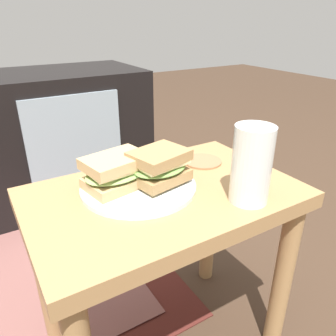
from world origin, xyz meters
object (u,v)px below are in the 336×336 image
object	(u,v)px
plate	(139,186)
sandwich_back	(159,166)
tv_cabinet	(35,141)
sandwich_front	(117,172)
coaster	(203,161)
beer_glass	(251,165)

from	to	relation	value
plate	sandwich_back	bearing A→B (deg)	-22.80
tv_cabinet	sandwich_front	world-z (taller)	tv_cabinet
sandwich_front	coaster	world-z (taller)	sandwich_front
sandwich_front	tv_cabinet	bearing A→B (deg)	91.17
beer_glass	coaster	xyz separation A→B (m)	(0.03, 0.19, -0.07)
beer_glass	coaster	bearing A→B (deg)	79.96
plate	sandwich_back	world-z (taller)	sandwich_back
tv_cabinet	sandwich_back	xyz separation A→B (m)	(0.10, -0.93, 0.22)
coaster	sandwich_front	bearing A→B (deg)	-174.42
tv_cabinet	coaster	world-z (taller)	tv_cabinet
tv_cabinet	plate	xyz separation A→B (m)	(0.06, -0.91, 0.17)
plate	sandwich_front	xyz separation A→B (m)	(-0.04, 0.02, 0.04)
plate	sandwich_back	distance (m)	0.06
plate	beer_glass	world-z (taller)	beer_glass
sandwich_front	plate	bearing A→B (deg)	-22.80
sandwich_front	beer_glass	distance (m)	0.27
tv_cabinet	sandwich_front	xyz separation A→B (m)	(0.02, -0.90, 0.21)
beer_glass	plate	bearing A→B (deg)	136.60
tv_cabinet	coaster	xyz separation A→B (m)	(0.26, -0.87, 0.17)
plate	sandwich_front	world-z (taller)	sandwich_front
beer_glass	sandwich_front	bearing A→B (deg)	139.89
beer_glass	coaster	distance (m)	0.21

